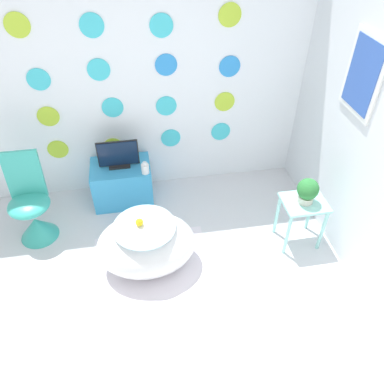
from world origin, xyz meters
name	(u,v)px	position (x,y,z in m)	size (l,w,h in m)	color
ground_plane	(169,367)	(0.00, 0.00, 0.00)	(12.00, 12.00, 0.00)	silver
wall_back_dotted	(135,71)	(0.00, 2.14, 1.30)	(4.30, 0.05, 2.60)	white
wall_right	(365,112)	(1.67, 1.06, 1.30)	(0.06, 3.12, 2.60)	silver
rug	(153,269)	(-0.04, 0.89, 0.00)	(1.03, 0.89, 0.01)	silver
bathtub	(146,244)	(-0.07, 0.97, 0.24)	(0.85, 0.64, 0.48)	white
rubber_duck	(139,222)	(-0.11, 0.97, 0.52)	(0.06, 0.07, 0.08)	yellow
chair	(33,214)	(-1.08, 1.49, 0.27)	(0.37, 0.38, 0.87)	#38B2A3
tv_cabinet	(122,183)	(-0.25, 1.88, 0.22)	(0.60, 0.42, 0.44)	#389ED6
tv	(118,155)	(-0.25, 1.88, 0.56)	(0.40, 0.12, 0.29)	black
vase	(145,168)	(-0.01, 1.73, 0.49)	(0.08, 0.08, 0.13)	white
side_table	(302,211)	(1.34, 1.01, 0.38)	(0.38, 0.32, 0.49)	#99E0D8
potted_plant_left	(308,190)	(1.34, 1.01, 0.62)	(0.19, 0.19, 0.24)	beige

